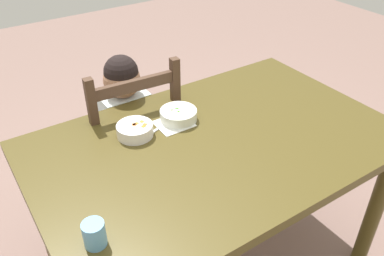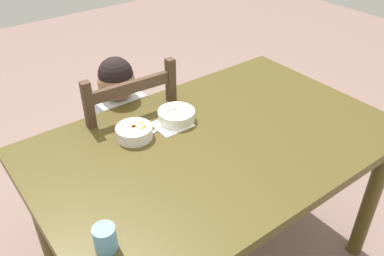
% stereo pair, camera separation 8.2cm
% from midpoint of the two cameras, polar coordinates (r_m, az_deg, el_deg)
% --- Properties ---
extents(dining_table, '(1.42, 0.91, 0.76)m').
position_cam_midpoint_polar(dining_table, '(1.64, 4.78, -4.62)').
color(dining_table, '#4D411B').
rests_on(dining_table, ground).
extents(dining_chair, '(0.45, 0.45, 0.97)m').
position_cam_midpoint_polar(dining_chair, '(2.04, -7.52, -3.08)').
color(dining_chair, '#483022').
rests_on(dining_chair, ground).
extents(child_figure, '(0.32, 0.31, 0.96)m').
position_cam_midpoint_polar(child_figure, '(1.94, -7.74, 0.92)').
color(child_figure, silver).
rests_on(child_figure, ground).
extents(bowl_of_peas, '(0.15, 0.15, 0.05)m').
position_cam_midpoint_polar(bowl_of_peas, '(1.68, -0.54, 1.85)').
color(bowl_of_peas, white).
rests_on(bowl_of_peas, dining_table).
extents(bowl_of_carrots, '(0.14, 0.14, 0.05)m').
position_cam_midpoint_polar(bowl_of_carrots, '(1.60, -6.61, -0.28)').
color(bowl_of_carrots, white).
rests_on(bowl_of_carrots, dining_table).
extents(spoon, '(0.14, 0.07, 0.01)m').
position_cam_midpoint_polar(spoon, '(1.62, -4.14, -0.58)').
color(spoon, silver).
rests_on(spoon, dining_table).
extents(drinking_cup, '(0.07, 0.07, 0.08)m').
position_cam_midpoint_polar(drinking_cup, '(1.20, -11.65, -14.49)').
color(drinking_cup, '#65A5D9').
rests_on(drinking_cup, dining_table).
extents(paper_napkin, '(0.15, 0.13, 0.00)m').
position_cam_midpoint_polar(paper_napkin, '(1.67, -1.17, 0.58)').
color(paper_napkin, white).
rests_on(paper_napkin, dining_table).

